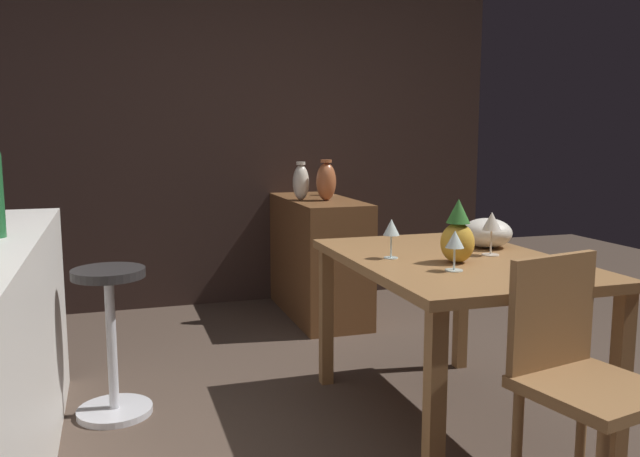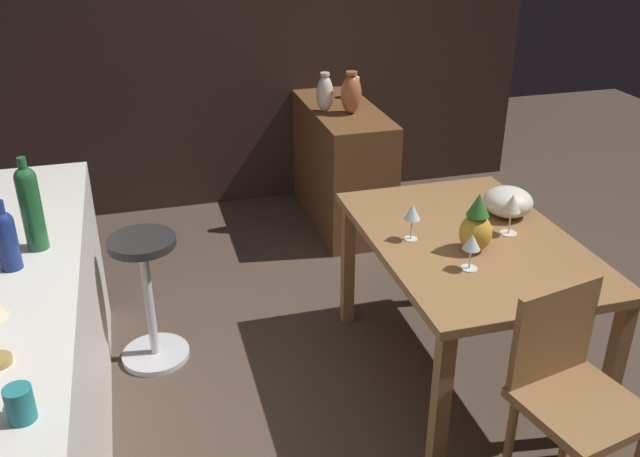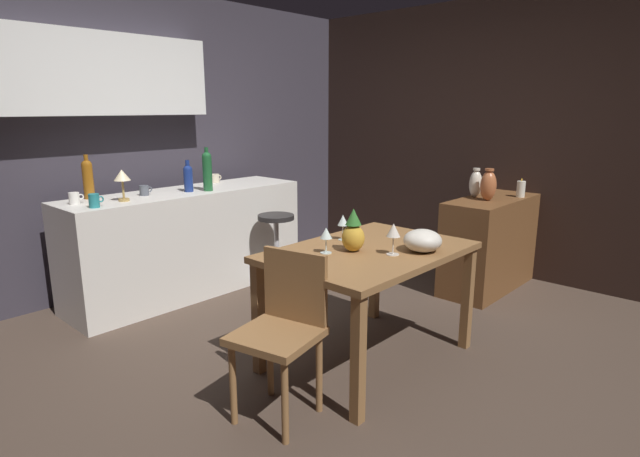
% 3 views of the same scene
% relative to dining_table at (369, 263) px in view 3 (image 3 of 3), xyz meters
% --- Properties ---
extents(ground_plane, '(9.00, 9.00, 0.00)m').
position_rel_dining_table_xyz_m(ground_plane, '(-0.16, 0.38, -0.65)').
color(ground_plane, '#47382D').
extents(wall_kitchen_back, '(5.20, 0.33, 2.60)m').
position_rel_dining_table_xyz_m(wall_kitchen_back, '(-0.22, 2.46, 0.76)').
color(wall_kitchen_back, '#38333D').
rests_on(wall_kitchen_back, ground_plane).
extents(wall_side_right, '(0.10, 4.40, 2.60)m').
position_rel_dining_table_xyz_m(wall_side_right, '(2.39, 0.68, 0.65)').
color(wall_side_right, '#33231E').
rests_on(wall_side_right, ground_plane).
extents(dining_table, '(1.27, 0.87, 0.74)m').
position_rel_dining_table_xyz_m(dining_table, '(0.00, 0.00, 0.00)').
color(dining_table, olive).
rests_on(dining_table, ground_plane).
extents(kitchen_counter, '(2.10, 0.60, 0.90)m').
position_rel_dining_table_xyz_m(kitchen_counter, '(-0.05, 1.94, -0.20)').
color(kitchen_counter, silver).
rests_on(kitchen_counter, ground_plane).
extents(sideboard_cabinet, '(1.10, 0.44, 0.82)m').
position_rel_dining_table_xyz_m(sideboard_cabinet, '(1.83, 0.03, -0.24)').
color(sideboard_cabinet, brown).
rests_on(sideboard_cabinet, ground_plane).
extents(chair_near_window, '(0.47, 0.47, 0.87)m').
position_rel_dining_table_xyz_m(chair_near_window, '(-0.77, -0.04, -0.16)').
color(chair_near_window, olive).
rests_on(chair_near_window, ground_plane).
extents(bar_stool, '(0.34, 0.34, 0.68)m').
position_rel_dining_table_xyz_m(bar_stool, '(0.52, 1.42, -0.29)').
color(bar_stool, '#262323').
rests_on(bar_stool, ground_plane).
extents(wine_glass_left, '(0.08, 0.08, 0.19)m').
position_rel_dining_table_xyz_m(wine_glass_left, '(-0.01, -0.18, 0.23)').
color(wine_glass_left, silver).
rests_on(wine_glass_left, dining_table).
extents(wine_glass_right, '(0.07, 0.07, 0.17)m').
position_rel_dining_table_xyz_m(wine_glass_right, '(0.06, 0.26, 0.22)').
color(wine_glass_right, silver).
rests_on(wine_glass_right, dining_table).
extents(wine_glass_center, '(0.07, 0.07, 0.16)m').
position_rel_dining_table_xyz_m(wine_glass_center, '(-0.25, 0.13, 0.21)').
color(wine_glass_center, silver).
rests_on(wine_glass_center, dining_table).
extents(pineapple_centerpiece, '(0.14, 0.14, 0.26)m').
position_rel_dining_table_xyz_m(pineapple_centerpiece, '(-0.11, 0.04, 0.20)').
color(pineapple_centerpiece, gold).
rests_on(pineapple_centerpiece, dining_table).
extents(fruit_bowl, '(0.23, 0.23, 0.14)m').
position_rel_dining_table_xyz_m(fruit_bowl, '(0.17, -0.27, 0.16)').
color(fruit_bowl, beige).
rests_on(fruit_bowl, dining_table).
extents(wine_bottle_green, '(0.08, 0.08, 0.37)m').
position_rel_dining_table_xyz_m(wine_bottle_green, '(0.09, 1.79, 0.43)').
color(wine_bottle_green, '#1E592D').
rests_on(wine_bottle_green, kitchen_counter).
extents(wine_bottle_amber, '(0.08, 0.08, 0.34)m').
position_rel_dining_table_xyz_m(wine_bottle_amber, '(-0.77, 2.15, 0.41)').
color(wine_bottle_amber, '#8C5114').
rests_on(wine_bottle_amber, kitchen_counter).
extents(wine_bottle_cobalt, '(0.08, 0.08, 0.27)m').
position_rel_dining_table_xyz_m(wine_bottle_cobalt, '(-0.05, 1.87, 0.37)').
color(wine_bottle_cobalt, navy).
rests_on(wine_bottle_cobalt, kitchen_counter).
extents(cup_slate, '(0.11, 0.07, 0.08)m').
position_rel_dining_table_xyz_m(cup_slate, '(-0.40, 1.97, 0.29)').
color(cup_slate, '#515660').
rests_on(cup_slate, kitchen_counter).
extents(cup_cream, '(0.13, 0.09, 0.08)m').
position_rel_dining_table_xyz_m(cup_cream, '(0.42, 2.16, 0.29)').
color(cup_cream, beige).
rests_on(cup_cream, kitchen_counter).
extents(cup_teal, '(0.11, 0.07, 0.10)m').
position_rel_dining_table_xyz_m(cup_teal, '(-0.91, 1.75, 0.30)').
color(cup_teal, teal).
rests_on(cup_teal, kitchen_counter).
extents(cup_white, '(0.11, 0.07, 0.09)m').
position_rel_dining_table_xyz_m(cup_white, '(-0.95, 2.00, 0.29)').
color(cup_white, white).
rests_on(cup_white, kitchen_counter).
extents(counter_lamp, '(0.12, 0.12, 0.24)m').
position_rel_dining_table_xyz_m(counter_lamp, '(-0.64, 1.85, 0.43)').
color(counter_lamp, '#A58447').
rests_on(counter_lamp, kitchen_counter).
extents(pillar_candle_tall, '(0.07, 0.07, 0.17)m').
position_rel_dining_table_xyz_m(pillar_candle_tall, '(2.04, -0.12, 0.24)').
color(pillar_candle_tall, white).
rests_on(pillar_candle_tall, sideboard_cabinet).
extents(vase_copper, '(0.13, 0.13, 0.27)m').
position_rel_dining_table_xyz_m(vase_copper, '(1.68, 0.02, 0.30)').
color(vase_copper, '#B26038').
rests_on(vase_copper, sideboard_cabinet).
extents(vase_ceramic_ivory, '(0.11, 0.11, 0.26)m').
position_rel_dining_table_xyz_m(vase_ceramic_ivory, '(1.76, 0.18, 0.29)').
color(vase_ceramic_ivory, beige).
rests_on(vase_ceramic_ivory, sideboard_cabinet).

